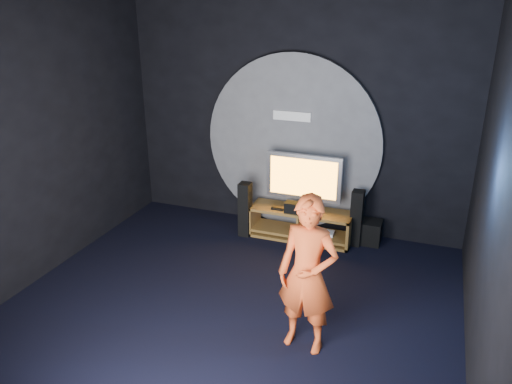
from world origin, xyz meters
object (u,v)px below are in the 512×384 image
at_px(tv, 304,179).
at_px(subwoofer, 370,232).
at_px(tower_speaker_right, 356,218).
at_px(player, 307,275).
at_px(tower_speaker_left, 245,209).
at_px(media_console, 301,226).

xyz_separation_m(tv, subwoofer, (0.97, 0.13, -0.72)).
height_order(tv, subwoofer, tv).
xyz_separation_m(tower_speaker_right, player, (-0.09, -2.38, 0.40)).
height_order(tv, tower_speaker_left, tv).
relative_size(media_console, player, 0.90).
relative_size(tower_speaker_left, tower_speaker_right, 1.00).
distance_m(media_console, subwoofer, 0.99).
bearing_deg(tower_speaker_right, tower_speaker_left, -170.75).
bearing_deg(tower_speaker_left, media_console, 12.50).
distance_m(tv, player, 2.47).
height_order(media_console, tower_speaker_right, tower_speaker_right).
height_order(tower_speaker_left, player, player).
height_order(tower_speaker_left, subwoofer, tower_speaker_left).
relative_size(media_console, tower_speaker_right, 1.80).
relative_size(tower_speaker_left, player, 0.50).
distance_m(media_console, tower_speaker_left, 0.85).
distance_m(tower_speaker_right, subwoofer, 0.33).
relative_size(tower_speaker_right, player, 0.50).
bearing_deg(media_console, tv, 95.79).
bearing_deg(player, tower_speaker_left, 130.43).
distance_m(subwoofer, player, 2.60).
height_order(media_console, tower_speaker_left, tower_speaker_left).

